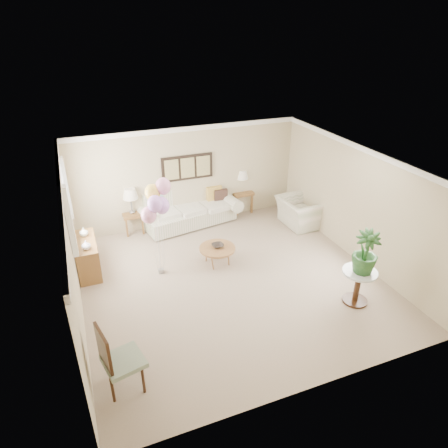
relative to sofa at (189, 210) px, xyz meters
name	(u,v)px	position (x,y,z in m)	size (l,w,h in m)	color
ground_plane	(231,281)	(0.04, -2.89, -0.38)	(6.00, 6.00, 0.00)	tan
room_shell	(225,211)	(-0.07, -2.80, 1.24)	(6.04, 6.04, 2.60)	tan
wall_art_triptych	(187,168)	(0.04, 0.07, 1.17)	(1.35, 0.06, 0.65)	black
sofa	(189,210)	(0.00, 0.00, 0.00)	(2.80, 1.38, 0.97)	silver
end_table_left	(133,216)	(-1.48, 0.02, 0.08)	(0.51, 0.46, 0.55)	brown
end_table_right	(241,194)	(1.62, 0.17, 0.14)	(0.58, 0.52, 0.63)	brown
lamp_left	(130,194)	(-1.48, 0.02, 0.68)	(0.38, 0.38, 0.67)	gray
lamp_right	(242,175)	(1.62, 0.17, 0.71)	(0.35, 0.35, 0.61)	gray
coffee_table	(217,249)	(0.01, -2.15, -0.01)	(0.81, 0.81, 0.41)	olive
decor_bowl	(218,246)	(0.03, -2.13, 0.06)	(0.27, 0.27, 0.07)	#2B231E
armchair	(300,212)	(2.73, -1.17, -0.02)	(1.13, 0.99, 0.73)	silver
side_table	(359,279)	(2.04, -4.43, 0.15)	(0.66, 0.66, 0.71)	silver
potted_plant	(366,252)	(2.06, -4.45, 0.75)	(0.48, 0.48, 0.85)	#18471B
accent_chair	(117,358)	(-2.54, -4.82, 0.20)	(0.66, 0.66, 1.13)	gray
credenza	(87,256)	(-2.72, -1.39, -0.01)	(0.46, 1.20, 0.74)	brown
vase_white	(86,245)	(-2.70, -1.75, 0.45)	(0.19, 0.19, 0.19)	white
vase_sage	(84,232)	(-2.70, -1.14, 0.45)	(0.18, 0.18, 0.19)	silver
balloon_cluster	(156,201)	(-1.24, -2.05, 1.32)	(0.69, 0.58, 2.13)	gray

